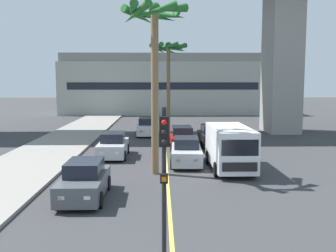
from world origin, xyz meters
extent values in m
cube|color=gray|center=(-8.00, 16.00, 0.07)|extent=(4.80, 80.00, 0.15)
cube|color=#DBCC4C|center=(0.00, 24.00, 0.00)|extent=(0.14, 56.00, 0.01)
cube|color=gray|center=(11.01, 33.63, 6.85)|extent=(2.80, 4.40, 13.69)
cube|color=#ADB2A8|center=(0.00, 55.22, 3.73)|extent=(29.37, 8.00, 7.47)
cube|color=gray|center=(0.00, 55.22, 8.07)|extent=(28.78, 7.20, 1.20)
cube|color=black|center=(0.00, 51.20, 4.11)|extent=(26.44, 0.04, 1.00)
cube|color=black|center=(3.48, 25.57, 0.58)|extent=(1.82, 4.15, 0.80)
cube|color=black|center=(3.47, 25.72, 1.26)|extent=(1.46, 2.09, 0.60)
cube|color=#F2EDCC|center=(4.01, 23.57, 0.63)|extent=(0.24, 0.09, 0.14)
cube|color=#F2EDCC|center=(3.07, 23.54, 0.63)|extent=(0.24, 0.09, 0.14)
cylinder|color=black|center=(4.32, 24.32, 0.32)|extent=(0.24, 0.65, 0.64)
cylinder|color=black|center=(2.71, 24.27, 0.32)|extent=(0.24, 0.65, 0.64)
cylinder|color=black|center=(4.25, 26.86, 0.32)|extent=(0.24, 0.65, 0.64)
cylinder|color=black|center=(2.63, 26.81, 0.32)|extent=(0.24, 0.65, 0.64)
cube|color=maroon|center=(1.21, 24.59, 0.58)|extent=(1.82, 4.15, 0.80)
cube|color=black|center=(1.20, 24.74, 1.26)|extent=(1.45, 2.09, 0.60)
cube|color=#F2EDCC|center=(1.74, 22.60, 0.63)|extent=(0.24, 0.09, 0.14)
cube|color=#F2EDCC|center=(0.80, 22.57, 0.63)|extent=(0.24, 0.09, 0.14)
cylinder|color=black|center=(2.05, 23.35, 0.32)|extent=(0.24, 0.65, 0.64)
cylinder|color=black|center=(0.44, 23.30, 0.32)|extent=(0.24, 0.65, 0.64)
cylinder|color=black|center=(1.98, 25.89, 0.32)|extent=(0.24, 0.65, 0.64)
cylinder|color=black|center=(0.36, 25.84, 0.32)|extent=(0.24, 0.65, 0.64)
cube|color=#B7BABF|center=(-3.37, 21.39, 0.58)|extent=(1.72, 4.11, 0.80)
cube|color=black|center=(-3.37, 21.54, 1.26)|extent=(1.40, 2.06, 0.60)
cube|color=#F2EDCC|center=(-2.90, 19.38, 0.63)|extent=(0.24, 0.08, 0.14)
cube|color=#F2EDCC|center=(-3.83, 19.37, 0.63)|extent=(0.24, 0.08, 0.14)
cylinder|color=black|center=(-2.56, 20.12, 0.32)|extent=(0.22, 0.64, 0.64)
cylinder|color=black|center=(-4.18, 20.11, 0.32)|extent=(0.22, 0.64, 0.64)
cylinder|color=black|center=(-2.57, 22.66, 0.32)|extent=(0.22, 0.64, 0.64)
cylinder|color=black|center=(-4.19, 22.65, 0.32)|extent=(0.22, 0.64, 0.64)
cube|color=white|center=(-1.55, 31.33, 0.58)|extent=(1.77, 4.13, 0.80)
cube|color=black|center=(-1.55, 31.48, 1.26)|extent=(1.43, 2.07, 0.60)
cube|color=#F2EDCC|center=(-1.05, 29.33, 0.63)|extent=(0.24, 0.08, 0.14)
cube|color=#F2EDCC|center=(-1.98, 29.31, 0.63)|extent=(0.24, 0.08, 0.14)
cylinder|color=black|center=(-0.72, 30.07, 0.32)|extent=(0.23, 0.64, 0.64)
cylinder|color=black|center=(-2.34, 30.04, 0.32)|extent=(0.23, 0.64, 0.64)
cylinder|color=black|center=(-0.77, 32.61, 0.32)|extent=(0.23, 0.64, 0.64)
cylinder|color=black|center=(-2.38, 32.59, 0.32)|extent=(0.23, 0.64, 0.64)
cube|color=#4C5156|center=(-3.50, 12.43, 0.58)|extent=(1.74, 4.12, 0.80)
cube|color=black|center=(-3.50, 12.58, 1.26)|extent=(1.42, 2.06, 0.60)
cube|color=#F2EDCC|center=(-3.01, 10.43, 0.63)|extent=(0.24, 0.08, 0.14)
cube|color=#F2EDCC|center=(-3.95, 10.42, 0.63)|extent=(0.24, 0.08, 0.14)
cylinder|color=black|center=(-2.68, 11.17, 0.32)|extent=(0.23, 0.64, 0.64)
cylinder|color=black|center=(-4.29, 11.15, 0.32)|extent=(0.23, 0.64, 0.64)
cylinder|color=black|center=(-2.71, 13.71, 0.32)|extent=(0.23, 0.64, 0.64)
cylinder|color=black|center=(-4.32, 13.70, 0.32)|extent=(0.23, 0.64, 0.64)
cube|color=#B7BABF|center=(1.16, 19.08, 0.58)|extent=(1.86, 4.16, 0.80)
cube|color=black|center=(1.17, 19.23, 1.26)|extent=(1.47, 2.10, 0.60)
cube|color=#F2EDCC|center=(1.55, 17.05, 0.63)|extent=(0.24, 0.09, 0.14)
cube|color=#F2EDCC|center=(0.62, 17.09, 0.63)|extent=(0.24, 0.09, 0.14)
cylinder|color=black|center=(1.92, 17.78, 0.32)|extent=(0.24, 0.65, 0.64)
cylinder|color=black|center=(0.31, 17.84, 0.32)|extent=(0.24, 0.65, 0.64)
cylinder|color=black|center=(2.02, 20.32, 0.32)|extent=(0.24, 0.65, 0.64)
cylinder|color=black|center=(0.40, 20.38, 0.32)|extent=(0.24, 0.65, 0.64)
cube|color=white|center=(3.44, 17.60, 1.31)|extent=(2.07, 5.22, 2.10)
cube|color=black|center=(3.47, 15.04, 1.66)|extent=(1.80, 0.10, 0.80)
cube|color=black|center=(3.47, 14.98, 0.73)|extent=(1.70, 0.08, 0.44)
cylinder|color=black|center=(4.41, 16.05, 0.38)|extent=(0.27, 0.76, 0.76)
cylinder|color=black|center=(2.51, 16.03, 0.38)|extent=(0.27, 0.76, 0.76)
cylinder|color=black|center=(4.37, 19.17, 0.38)|extent=(0.27, 0.76, 0.76)
cylinder|color=black|center=(2.47, 19.15, 0.38)|extent=(0.27, 0.76, 0.76)
cylinder|color=black|center=(-0.25, 6.31, 2.10)|extent=(0.12, 0.12, 4.20)
cube|color=black|center=(-0.25, 6.17, 3.60)|extent=(0.24, 0.20, 0.76)
sphere|color=red|center=(-0.25, 6.07, 3.84)|extent=(0.14, 0.14, 0.14)
sphere|color=black|center=(-0.25, 6.07, 3.60)|extent=(0.14, 0.14, 0.14)
sphere|color=black|center=(-0.25, 6.07, 3.36)|extent=(0.14, 0.14, 0.14)
cube|color=black|center=(-0.25, 6.19, 2.40)|extent=(0.20, 0.16, 0.24)
cube|color=orange|center=(-0.25, 6.11, 2.40)|extent=(0.12, 0.03, 0.12)
cylinder|color=brown|center=(-0.62, 16.75, 4.16)|extent=(0.39, 0.39, 8.31)
sphere|color=#236028|center=(-0.62, 16.75, 8.46)|extent=(0.60, 0.60, 0.60)
cone|color=#236028|center=(0.49, 16.72, 8.16)|extent=(0.49, 2.27, 1.01)
cone|color=#236028|center=(0.10, 17.59, 8.24)|extent=(2.01, 1.81, 0.86)
cone|color=#236028|center=(-0.56, 17.86, 8.22)|extent=(2.29, 0.56, 0.90)
cone|color=#236028|center=(-1.45, 17.49, 8.18)|extent=(1.84, 1.98, 0.97)
cone|color=#236028|center=(-1.72, 16.58, 8.24)|extent=(0.77, 2.31, 0.87)
cone|color=#236028|center=(-1.51, 16.07, 8.10)|extent=(1.72, 2.06, 1.11)
cone|color=#236028|center=(-0.60, 15.64, 8.11)|extent=(2.26, 0.49, 1.09)
cone|color=#236028|center=(0.05, 15.87, 8.26)|extent=(2.07, 1.73, 0.83)
cylinder|color=brown|center=(0.38, 32.65, 3.93)|extent=(0.32, 0.32, 7.86)
sphere|color=#236028|center=(0.38, 32.65, 8.01)|extent=(0.60, 0.60, 0.60)
cone|color=#236028|center=(1.50, 32.76, 7.80)|extent=(0.67, 2.32, 0.84)
cone|color=#236028|center=(1.16, 33.45, 7.74)|extent=(1.95, 1.90, 0.94)
cone|color=#236028|center=(0.27, 33.76, 7.65)|extent=(2.31, 0.67, 1.10)
cone|color=#236028|center=(-0.55, 33.27, 7.71)|extent=(1.64, 2.14, 1.00)
cone|color=#236028|center=(-0.65, 32.21, 7.70)|extent=(1.29, 2.28, 1.02)
cone|color=#236028|center=(0.14, 31.55, 7.76)|extent=(2.33, 0.92, 0.92)
cone|color=#236028|center=(1.06, 31.75, 7.74)|extent=(2.09, 1.72, 0.96)
camera|label=1|loc=(-0.33, -3.63, 4.87)|focal=42.38mm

